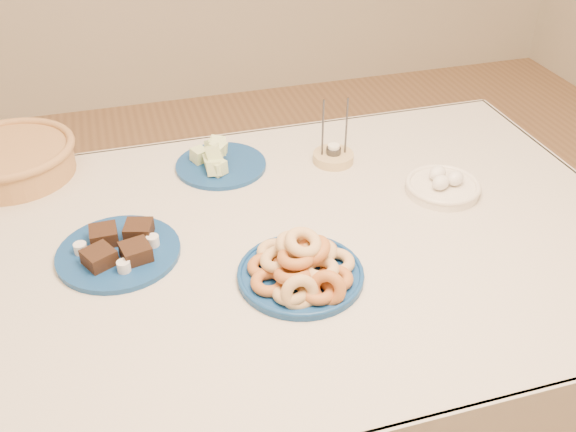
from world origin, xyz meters
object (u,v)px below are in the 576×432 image
at_px(donut_platter, 301,268).
at_px(candle_holder, 333,156).
at_px(melon_plate, 218,160).
at_px(wicker_basket, 11,159).
at_px(dining_table, 282,274).
at_px(egg_bowl, 443,186).
at_px(brownie_plate, 119,249).

xyz_separation_m(donut_platter, candle_holder, (0.23, 0.45, -0.01)).
bearing_deg(melon_plate, donut_platter, -81.39).
relative_size(donut_platter, wicker_basket, 0.81).
relative_size(dining_table, melon_plate, 5.47).
bearing_deg(melon_plate, dining_table, -78.15).
relative_size(dining_table, egg_bowl, 6.80).
bearing_deg(donut_platter, dining_table, 90.39).
xyz_separation_m(melon_plate, egg_bowl, (0.53, -0.29, -0.00)).
bearing_deg(brownie_plate, melon_plate, 47.65).
height_order(donut_platter, brownie_plate, donut_platter).
bearing_deg(egg_bowl, melon_plate, 151.55).
height_order(melon_plate, brownie_plate, melon_plate).
height_order(dining_table, wicker_basket, wicker_basket).
distance_m(donut_platter, wicker_basket, 0.88).
relative_size(donut_platter, egg_bowl, 1.26).
relative_size(brownie_plate, egg_bowl, 1.20).
distance_m(wicker_basket, candle_holder, 0.86).
relative_size(wicker_basket, candle_holder, 2.08).
relative_size(melon_plate, wicker_basket, 0.79).
relative_size(dining_table, wicker_basket, 4.35).
bearing_deg(melon_plate, brownie_plate, -132.35).
bearing_deg(wicker_basket, brownie_plate, -60.72).
bearing_deg(brownie_plate, candle_holder, 23.34).
distance_m(dining_table, donut_platter, 0.20).
bearing_deg(melon_plate, egg_bowl, -28.45).
relative_size(wicker_basket, egg_bowl, 1.56).
relative_size(brownie_plate, candle_holder, 1.60).
height_order(dining_table, donut_platter, donut_platter).
xyz_separation_m(donut_platter, brownie_plate, (-0.37, 0.20, -0.02)).
xyz_separation_m(dining_table, brownie_plate, (-0.37, 0.05, 0.12)).
xyz_separation_m(donut_platter, wicker_basket, (-0.61, 0.63, 0.02)).
distance_m(brownie_plate, wicker_basket, 0.50).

